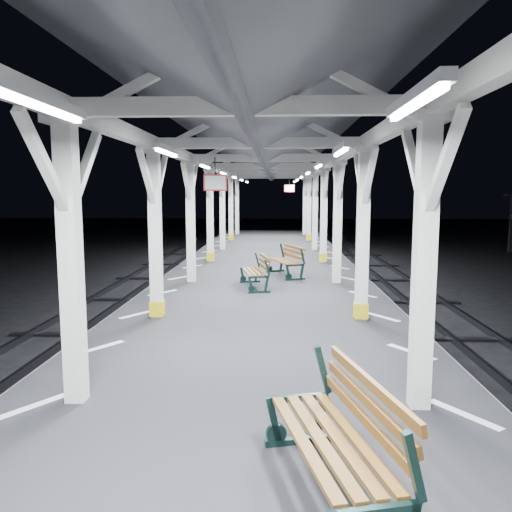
{
  "coord_description": "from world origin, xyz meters",
  "views": [
    {
      "loc": [
        0.36,
        -7.56,
        3.45
      ],
      "look_at": [
        -0.05,
        2.27,
        2.2
      ],
      "focal_mm": 35.0,
      "sensor_mm": 36.0,
      "label": 1
    }
  ],
  "objects": [
    {
      "name": "hazard_stripes_right",
      "position": [
        2.45,
        0.0,
        1.0
      ],
      "size": [
        1.0,
        48.0,
        0.01
      ],
      "primitive_type": "cube",
      "color": "silver",
      "rests_on": "platform"
    },
    {
      "name": "hazard_stripes_left",
      "position": [
        -2.45,
        0.0,
        1.0
      ],
      "size": [
        1.0,
        48.0,
        0.01
      ],
      "primitive_type": "cube",
      "color": "silver",
      "rests_on": "platform"
    },
    {
      "name": "platform",
      "position": [
        0.0,
        0.0,
        0.5
      ],
      "size": [
        6.0,
        50.0,
        1.0
      ],
      "primitive_type": "cube",
      "color": "black",
      "rests_on": "ground"
    },
    {
      "name": "bench_far",
      "position": [
        0.69,
        7.1,
        1.48
      ],
      "size": [
        1.14,
        1.76,
        0.9
      ],
      "rotation": [
        0.0,
        0.0,
        0.36
      ],
      "color": "black",
      "rests_on": "platform"
    },
    {
      "name": "canopy",
      "position": [
        0.0,
        -0.02,
        4.56
      ],
      "size": [
        5.4,
        49.0,
        4.65
      ],
      "color": "silver",
      "rests_on": "platform"
    },
    {
      "name": "bench_near",
      "position": [
        0.89,
        -3.76,
        1.53
      ],
      "size": [
        1.08,
        1.94,
        0.99
      ],
      "rotation": [
        0.0,
        0.0,
        0.24
      ],
      "color": "black",
      "rests_on": "platform"
    },
    {
      "name": "ground",
      "position": [
        0.0,
        0.0,
        0.0
      ],
      "size": [
        120.0,
        120.0,
        0.0
      ],
      "primitive_type": "plane",
      "color": "black",
      "rests_on": "ground"
    },
    {
      "name": "bench_mid",
      "position": [
        -0.13,
        5.2,
        1.45
      ],
      "size": [
        0.87,
        1.63,
        0.84
      ],
      "rotation": [
        0.0,
        0.0,
        0.2
      ],
      "color": "black",
      "rests_on": "platform"
    }
  ]
}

